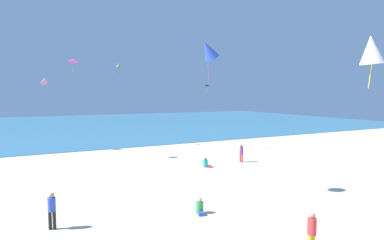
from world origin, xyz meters
TOP-DOWN VIEW (x-y plane):
  - ground_plane at (0.00, 10.00)m, footprint 120.00×120.00m
  - ocean_water at (0.00, 55.51)m, footprint 120.00×60.00m
  - person_0 at (-1.41, 4.76)m, footprint 0.46×0.68m
  - person_2 at (3.85, 13.41)m, footprint 0.68×0.67m
  - person_3 at (-8.00, 6.07)m, footprint 0.43×0.43m
  - person_4 at (7.55, 13.71)m, footprint 0.42×0.42m
  - person_5 at (0.22, -0.72)m, footprint 0.34×0.34m
  - kite_pink at (-7.24, 27.21)m, footprint 0.67×0.62m
  - kite_blue at (0.17, 6.71)m, footprint 1.39×1.07m
  - kite_white at (1.51, -1.83)m, footprint 1.15×1.14m
  - kite_magenta at (-5.19, 21.09)m, footprint 0.84×0.73m
  - kite_green at (0.31, 26.78)m, footprint 0.63×0.69m
  - kite_black at (8.24, 20.94)m, footprint 0.50×0.47m

SIDE VIEW (x-z plane):
  - ground_plane at x=0.00m, z-range 0.00..0.00m
  - ocean_water at x=0.00m, z-range 0.00..0.05m
  - person_0 at x=-1.41m, z-range -0.10..0.68m
  - person_2 at x=3.85m, z-range -0.10..0.68m
  - person_4 at x=7.55m, z-range 0.12..1.64m
  - person_5 at x=0.22m, z-range 0.13..1.74m
  - person_3 at x=-8.00m, z-range 0.13..1.76m
  - kite_black at x=8.24m, z-range 6.37..7.31m
  - kite_pink at x=-7.24m, z-range 6.47..7.72m
  - kite_white at x=1.51m, z-range 6.45..8.24m
  - kite_blue at x=0.17m, z-range 7.17..9.43m
  - kite_magenta at x=-5.19m, z-range 8.24..9.39m
  - kite_green at x=0.31m, z-range 8.39..9.85m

